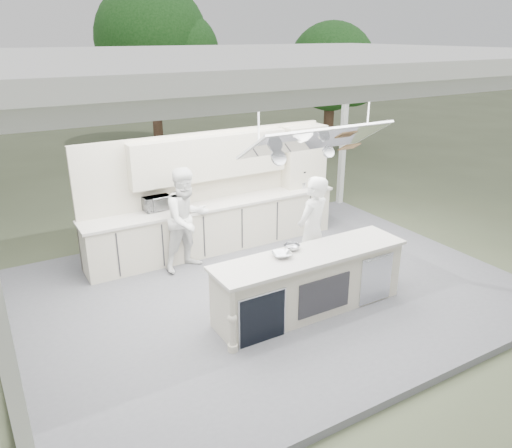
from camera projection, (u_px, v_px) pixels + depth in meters
ground at (267, 295)px, 8.33m from camera, size 90.00×90.00×0.00m
stage_deck at (267, 291)px, 8.30m from camera, size 8.00×6.00×0.12m
tent at (270, 62)px, 6.98m from camera, size 8.20×6.20×3.86m
demo_island at (309, 283)px, 7.46m from camera, size 3.10×0.79×0.95m
back_counter at (216, 226)px, 9.64m from camera, size 5.08×0.72×0.95m
back_wall_unit at (230, 171)px, 9.67m from camera, size 5.05×0.48×2.25m
tree_cluster at (93, 61)px, 14.93m from camera, size 19.55×9.40×5.85m
head_chef at (312, 232)px, 8.08m from camera, size 0.80×0.67×1.88m
sous_chef at (187, 219)px, 8.69m from camera, size 1.04×0.89×1.86m
toaster_oven at (156, 203)px, 9.05m from camera, size 0.51×0.36×0.27m
bowl_large at (282, 255)px, 7.18m from camera, size 0.34×0.34×0.07m
bowl_small at (292, 247)px, 7.41m from camera, size 0.33×0.33×0.08m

